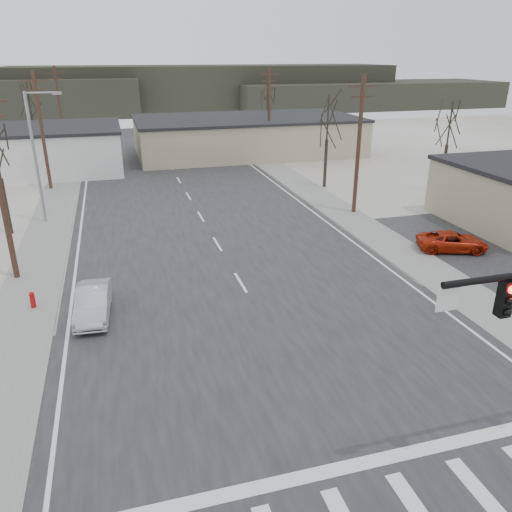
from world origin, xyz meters
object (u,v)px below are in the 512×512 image
(sedan_crossing, at_px, (93,302))
(car_parked_red, at_px, (452,242))
(fire_hydrant, at_px, (33,300))
(car_far_b, at_px, (109,139))
(car_far_a, at_px, (207,155))

(sedan_crossing, distance_m, car_parked_red, 21.20)
(sedan_crossing, bearing_deg, car_parked_red, 10.80)
(fire_hydrant, distance_m, car_far_b, 47.08)
(sedan_crossing, xyz_separation_m, car_parked_red, (21.05, 2.58, -0.10))
(fire_hydrant, xyz_separation_m, car_parked_red, (23.85, 0.96, 0.17))
(fire_hydrant, xyz_separation_m, sedan_crossing, (2.81, -1.62, 0.27))
(car_far_b, xyz_separation_m, car_parked_red, (19.84, -45.95, -0.15))
(sedan_crossing, height_order, car_far_b, car_far_b)
(car_far_b, bearing_deg, car_far_a, -61.09)
(car_parked_red, bearing_deg, sedan_crossing, 115.48)
(car_far_a, bearing_deg, sedan_crossing, 61.90)
(sedan_crossing, height_order, car_far_a, car_far_a)
(sedan_crossing, relative_size, car_parked_red, 0.97)
(car_far_b, distance_m, car_parked_red, 50.05)
(car_far_b, height_order, car_parked_red, car_far_b)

